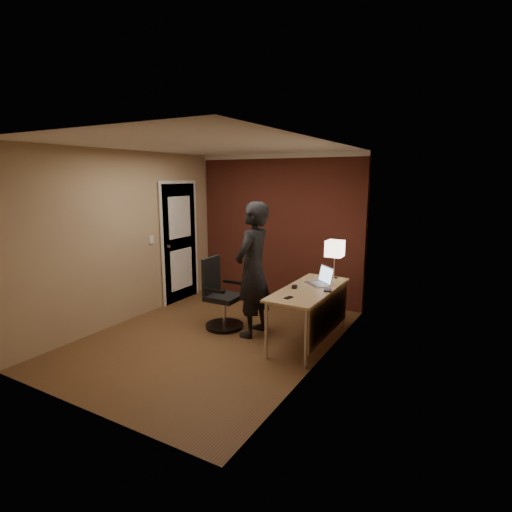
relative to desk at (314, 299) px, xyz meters
name	(u,v)px	position (x,y,z in m)	size (l,w,h in m)	color
room	(253,223)	(-1.53, 1.08, 0.77)	(4.00, 4.00, 4.00)	brown
desk	(314,299)	(0.00, 0.00, 0.00)	(0.60, 1.50, 0.73)	tan
desk_lamp	(335,249)	(0.04, 0.62, 0.55)	(0.22, 0.22, 0.54)	silver
laptop	(322,279)	(0.00, 0.26, 0.19)	(0.42, 0.41, 0.23)	silver
mouse	(294,287)	(-0.24, -0.09, 0.14)	(0.06, 0.10, 0.03)	black
phone	(288,298)	(-0.13, -0.51, 0.13)	(0.06, 0.12, 0.01)	black
wallet	(328,290)	(0.18, -0.01, 0.14)	(0.09, 0.11, 0.02)	black
office_chair	(220,298)	(-1.37, -0.11, -0.17)	(0.54, 0.55, 0.99)	black
person	(253,270)	(-0.84, -0.11, 0.30)	(0.66, 0.43, 1.81)	black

